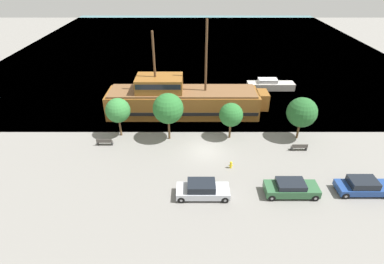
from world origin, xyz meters
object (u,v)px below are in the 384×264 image
(pirate_ship, at_px, (180,100))
(bench_promenade_west, at_px, (298,147))
(parked_car_curb_rear, at_px, (201,190))
(fire_hydrant, at_px, (230,164))
(moored_boat_dockside, at_px, (269,85))
(parked_car_curb_mid, at_px, (361,186))
(parked_car_curb_front, at_px, (290,188))
(bench_promenade_east, at_px, (103,142))

(pirate_ship, relative_size, bench_promenade_west, 12.30)
(parked_car_curb_rear, xyz_separation_m, fire_hydrant, (2.96, 4.05, -0.32))
(moored_boat_dockside, bearing_deg, parked_car_curb_rear, -115.03)
(bench_promenade_west, bearing_deg, parked_car_curb_mid, -62.30)
(moored_boat_dockside, xyz_separation_m, fire_hydrant, (-8.45, -20.39, -0.26))
(moored_boat_dockside, xyz_separation_m, parked_car_curb_front, (-3.60, -24.23, 0.04))
(parked_car_curb_front, relative_size, bench_promenade_west, 2.74)
(moored_boat_dockside, height_order, bench_promenade_west, moored_boat_dockside)
(pirate_ship, relative_size, bench_promenade_east, 12.05)
(pirate_ship, xyz_separation_m, bench_promenade_east, (-8.34, -7.77, -1.55))
(fire_hydrant, xyz_separation_m, bench_promenade_east, (-13.61, 4.15, 0.03))
(parked_car_curb_mid, height_order, parked_car_curb_rear, parked_car_curb_rear)
(fire_hydrant, height_order, bench_promenade_east, bench_promenade_east)
(parked_car_curb_front, bearing_deg, moored_boat_dockside, 81.56)
(parked_car_curb_mid, distance_m, bench_promenade_west, 7.56)
(bench_promenade_west, bearing_deg, pirate_ship, 145.97)
(pirate_ship, distance_m, parked_car_curb_rear, 16.18)
(parked_car_curb_mid, height_order, bench_promenade_east, parked_car_curb_mid)
(bench_promenade_east, bearing_deg, moored_boat_dockside, 36.37)
(parked_car_curb_rear, bearing_deg, parked_car_curb_mid, 1.89)
(fire_hydrant, bearing_deg, bench_promenade_west, 21.78)
(pirate_ship, bearing_deg, bench_promenade_east, -137.02)
(parked_car_curb_front, distance_m, bench_promenade_east, 20.12)
(pirate_ship, height_order, moored_boat_dockside, pirate_ship)
(pirate_ship, height_order, fire_hydrant, pirate_ship)
(parked_car_curb_front, distance_m, parked_car_curb_rear, 7.82)
(parked_car_curb_front, relative_size, fire_hydrant, 6.08)
(bench_promenade_east, bearing_deg, parked_car_curb_front, -23.38)
(fire_hydrant, bearing_deg, pirate_ship, 113.88)
(parked_car_curb_mid, height_order, fire_hydrant, parked_car_curb_mid)
(parked_car_curb_rear, relative_size, bench_promenade_east, 2.68)
(bench_promenade_west, bearing_deg, bench_promenade_east, 177.22)
(moored_boat_dockside, bearing_deg, fire_hydrant, -112.51)
(fire_hydrant, distance_m, bench_promenade_west, 8.37)
(pirate_ship, height_order, parked_car_curb_mid, pirate_ship)
(moored_boat_dockside, bearing_deg, bench_promenade_east, -143.63)
(moored_boat_dockside, xyz_separation_m, bench_promenade_east, (-22.06, -16.25, -0.24))
(pirate_ship, bearing_deg, moored_boat_dockside, 31.71)
(pirate_ship, bearing_deg, parked_car_curb_front, -57.26)
(moored_boat_dockside, relative_size, fire_hydrant, 9.52)
(pirate_ship, xyz_separation_m, parked_car_curb_rear, (2.31, -15.96, -1.25))
(moored_boat_dockside, xyz_separation_m, bench_promenade_west, (-0.68, -17.29, -0.24))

